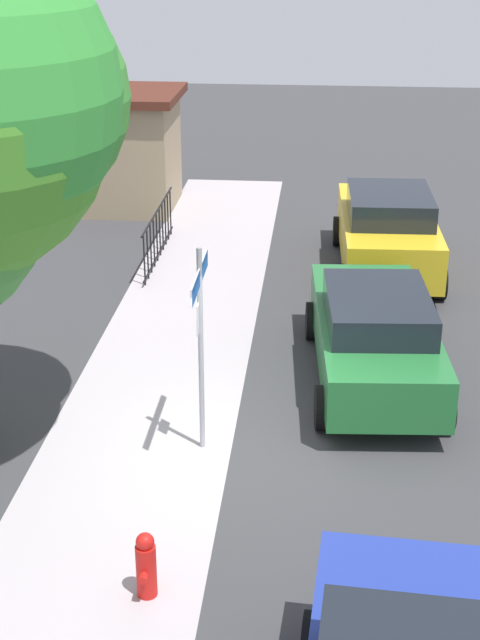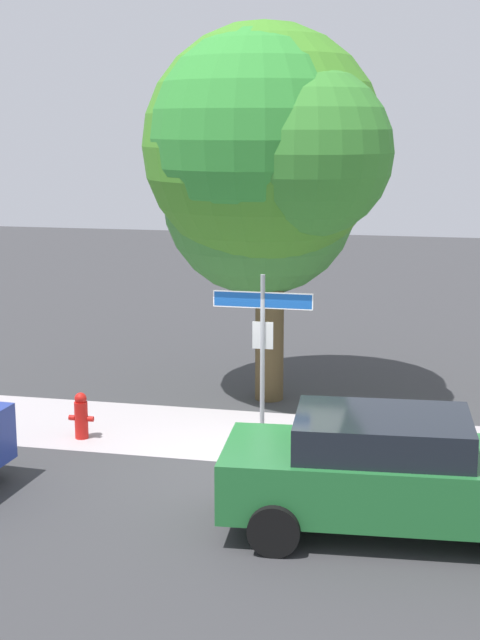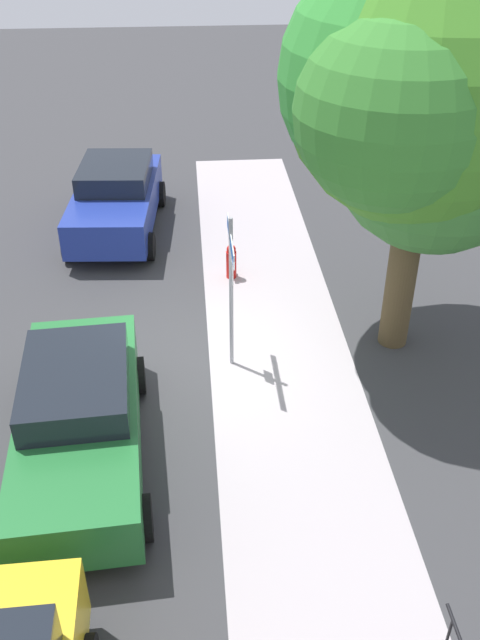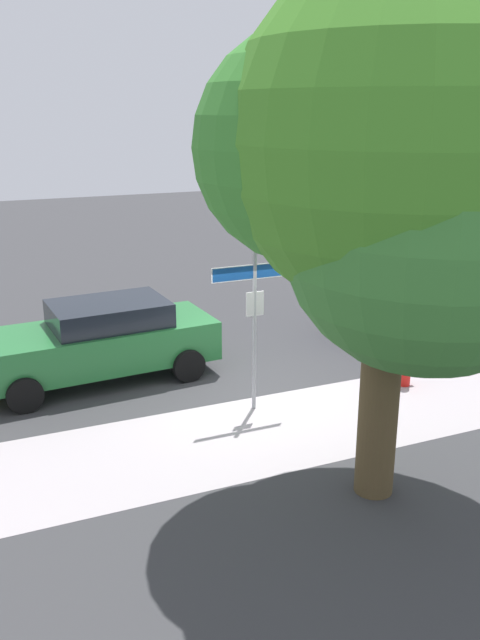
# 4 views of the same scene
# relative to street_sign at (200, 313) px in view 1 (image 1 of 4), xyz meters

# --- Properties ---
(ground_plane) EXTENTS (60.00, 60.00, 0.00)m
(ground_plane) POSITION_rel_street_sign_xyz_m (-0.03, -0.40, -1.98)
(ground_plane) COLOR #38383A
(sidewalk_strip) EXTENTS (24.00, 2.60, 0.00)m
(sidewalk_strip) POSITION_rel_street_sign_xyz_m (1.97, 0.90, -1.98)
(sidewalk_strip) COLOR #AAA1A5
(sidewalk_strip) RESTS_ON ground_plane
(street_sign) EXTENTS (1.53, 0.07, 2.87)m
(street_sign) POSITION_rel_street_sign_xyz_m (0.00, 0.00, 0.00)
(street_sign) COLOR #9EA0A5
(street_sign) RESTS_ON ground_plane
(car_green) EXTENTS (4.62, 2.17, 1.54)m
(car_green) POSITION_rel_street_sign_xyz_m (2.20, -2.38, -1.18)
(car_green) COLOR #236B32
(car_green) RESTS_ON ground_plane
(car_yellow) EXTENTS (4.52, 2.13, 1.71)m
(car_yellow) POSITION_rel_street_sign_xyz_m (7.19, -2.83, -1.10)
(car_yellow) COLOR gold
(car_yellow) RESTS_ON ground_plane
(iron_fence) EXTENTS (3.55, 0.04, 1.07)m
(iron_fence) POSITION_rel_street_sign_xyz_m (7.53, 1.90, -1.42)
(iron_fence) COLOR black
(iron_fence) RESTS_ON ground_plane
(utility_shed) EXTENTS (2.82, 2.85, 2.85)m
(utility_shed) POSITION_rel_street_sign_xyz_m (11.30, 3.40, -0.52)
(utility_shed) COLOR #998466
(utility_shed) RESTS_ON ground_plane
(fire_hydrant) EXTENTS (0.42, 0.22, 0.78)m
(fire_hydrant) POSITION_rel_street_sign_xyz_m (-3.07, 0.20, -1.59)
(fire_hydrant) COLOR red
(fire_hydrant) RESTS_ON ground_plane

